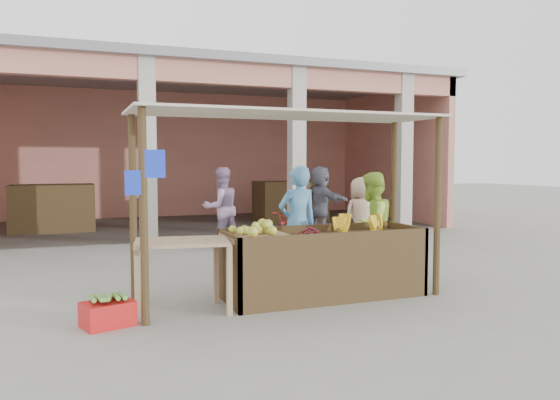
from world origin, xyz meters
name	(u,v)px	position (x,y,z in m)	size (l,w,h in m)	color
ground	(288,300)	(0.00, 0.00, 0.00)	(60.00, 60.00, 0.00)	gray
market_building	(170,128)	(0.05, 8.93, 2.70)	(14.40, 6.40, 4.20)	tan
fruit_stall	(323,266)	(0.50, 0.00, 0.40)	(2.60, 0.95, 0.80)	#46341C
stall_awning	(285,146)	(-0.01, 0.06, 1.98)	(4.09, 1.35, 2.39)	#46341C
banana_heap	(360,227)	(1.05, 0.03, 0.90)	(1.05, 0.57, 0.19)	yellow
melon_tray	(256,232)	(-0.42, 0.03, 0.90)	(0.80, 0.69, 0.21)	#926B4B
berry_heap	(310,232)	(0.28, -0.06, 0.87)	(0.45, 0.37, 0.14)	maroon
side_table	(182,252)	(-1.38, -0.12, 0.72)	(1.16, 0.87, 0.86)	tan
papaya_pile	(182,232)	(-1.38, -0.12, 0.96)	(0.67, 0.38, 0.19)	#499430
red_crate	(108,314)	(-2.23, -0.34, 0.13)	(0.52, 0.37, 0.27)	red
plantain_bundle	(107,298)	(-2.23, -0.34, 0.31)	(0.41, 0.29, 0.08)	#5E9937
produce_sacks	(321,224)	(2.94, 5.22, 0.31)	(0.82, 0.77, 0.63)	maroon
vendor_blue	(298,220)	(0.55, 0.99, 0.91)	(0.68, 0.50, 1.83)	#4E8FC1
vendor_green	(372,223)	(1.66, 0.74, 0.85)	(0.82, 0.47, 1.70)	#B2DE46
motorcycle	(266,237)	(0.65, 2.67, 0.44)	(1.69, 0.58, 0.88)	#A71B20
shopper_c	(361,213)	(2.46, 2.47, 0.83)	(0.80, 0.52, 1.65)	#A28168
shopper_d	(320,199)	(3.03, 5.42, 0.89)	(1.64, 0.67, 1.77)	#52525F
shopper_f	(221,204)	(0.32, 4.50, 0.91)	(0.88, 0.51, 1.81)	#9E7FA5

